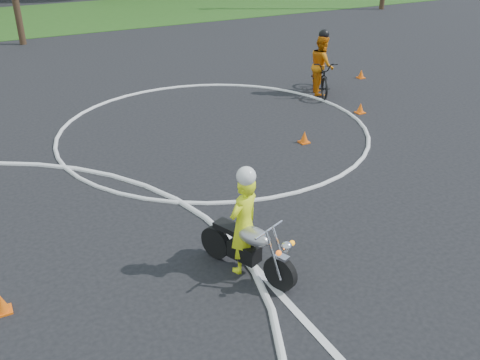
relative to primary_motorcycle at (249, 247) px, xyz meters
name	(u,v)px	position (x,y,z in m)	size (l,w,h in m)	color
primary_motorcycle	(249,247)	(0.00, 0.00, 0.00)	(0.89, 1.77, 0.98)	black
rider_primary_grp	(244,222)	(-0.02, 0.13, 0.40)	(0.71, 0.60, 1.82)	#E6FA1A
rider_second_grp	(321,71)	(6.49, 7.20, 0.22)	(1.51, 2.18, 1.99)	black
traffic_cones	(168,236)	(-0.83, 1.41, -0.34)	(18.91, 12.93, 0.30)	#F25D0C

